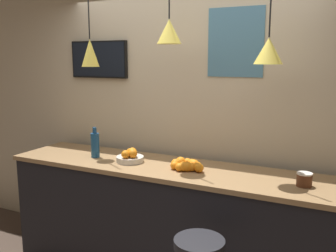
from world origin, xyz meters
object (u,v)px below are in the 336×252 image
juice_bottle (95,145)px  spread_jar (304,180)px  mounted_tv (99,60)px  fruit_bowl (130,157)px

juice_bottle → spread_jar: 1.86m
spread_jar → mounted_tv: 2.30m
fruit_bowl → mounted_tv: bearing=145.2°
fruit_bowl → spread_jar: (1.46, 0.01, 0.00)m
fruit_bowl → juice_bottle: bearing=178.6°
mounted_tv → spread_jar: bearing=-11.5°
spread_jar → juice_bottle: bearing=180.0°
fruit_bowl → spread_jar: size_ratio=2.19×
juice_bottle → mounted_tv: mounted_tv is taller
spread_jar → mounted_tv: mounted_tv is taller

